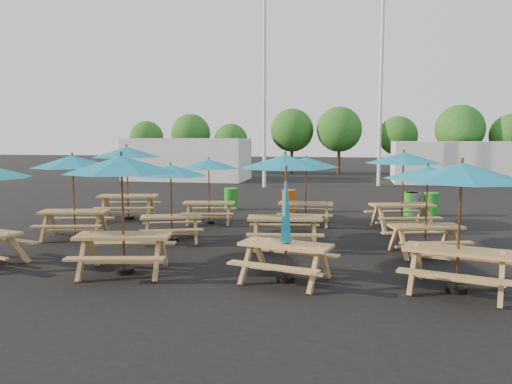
% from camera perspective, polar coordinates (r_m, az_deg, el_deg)
% --- Properties ---
extents(ground, '(120.00, 120.00, 0.00)m').
position_cam_1_polar(ground, '(14.79, -1.14, -4.86)').
color(ground, black).
rests_on(ground, ground).
extents(picnic_unit_1, '(2.72, 2.72, 2.37)m').
position_cam_1_polar(picnic_unit_1, '(14.89, -20.23, 2.85)').
color(picnic_unit_1, tan).
rests_on(picnic_unit_1, ground).
extents(picnic_unit_2, '(2.93, 2.93, 2.55)m').
position_cam_1_polar(picnic_unit_2, '(17.81, -14.56, 4.03)').
color(picnic_unit_2, tan).
rests_on(picnic_unit_2, ground).
extents(picnic_unit_3, '(2.83, 2.83, 2.50)m').
position_cam_1_polar(picnic_unit_3, '(10.65, -15.12, 2.41)').
color(picnic_unit_3, tan).
rests_on(picnic_unit_3, ground).
extents(picnic_unit_4, '(2.61, 2.61, 2.13)m').
position_cam_1_polar(picnic_unit_4, '(13.77, -9.72, 2.02)').
color(picnic_unit_4, tan).
rests_on(picnic_unit_4, ground).
extents(picnic_unit_5, '(2.38, 2.38, 2.16)m').
position_cam_1_polar(picnic_unit_5, '(16.49, -5.41, 2.85)').
color(picnic_unit_5, tan).
rests_on(picnic_unit_5, ground).
extents(picnic_unit_6, '(2.13, 1.96, 2.31)m').
position_cam_1_polar(picnic_unit_6, '(9.87, 3.42, -4.88)').
color(picnic_unit_6, tan).
rests_on(picnic_unit_6, ground).
extents(picnic_unit_7, '(2.65, 2.65, 2.43)m').
position_cam_1_polar(picnic_unit_7, '(12.75, 3.34, 2.95)').
color(picnic_unit_7, tan).
rests_on(picnic_unit_7, ground).
extents(picnic_unit_8, '(2.20, 2.20, 2.23)m').
position_cam_1_polar(picnic_unit_8, '(16.20, 5.76, 3.01)').
color(picnic_unit_8, tan).
rests_on(picnic_unit_8, ground).
extents(picnic_unit_9, '(2.86, 2.86, 2.42)m').
position_cam_1_polar(picnic_unit_9, '(9.74, 22.42, 1.42)').
color(picnic_unit_9, tan).
rests_on(picnic_unit_9, ground).
extents(picnic_unit_10, '(2.59, 2.59, 2.19)m').
position_cam_1_polar(picnic_unit_10, '(12.64, 19.01, 1.63)').
color(picnic_unit_10, tan).
rests_on(picnic_unit_10, ground).
extents(picnic_unit_11, '(2.86, 2.86, 2.42)m').
position_cam_1_polar(picnic_unit_11, '(15.92, 16.49, 3.32)').
color(picnic_unit_11, tan).
rests_on(picnic_unit_11, ground).
extents(waste_bin_0, '(0.53, 0.53, 0.85)m').
position_cam_1_polar(waste_bin_0, '(19.81, -2.88, -0.79)').
color(waste_bin_0, '#198E1E').
rests_on(waste_bin_0, ground).
extents(waste_bin_1, '(0.53, 0.53, 0.85)m').
position_cam_1_polar(waste_bin_1, '(19.22, 3.79, -1.01)').
color(waste_bin_1, '#D14C0C').
rests_on(waste_bin_1, ground).
extents(waste_bin_2, '(0.53, 0.53, 0.85)m').
position_cam_1_polar(waste_bin_2, '(19.11, 17.49, -1.33)').
color(waste_bin_2, gray).
rests_on(waste_bin_2, ground).
extents(waste_bin_3, '(0.53, 0.53, 0.85)m').
position_cam_1_polar(waste_bin_3, '(19.11, 17.34, -1.33)').
color(waste_bin_3, '#198E1E').
rests_on(waste_bin_3, ground).
extents(waste_bin_4, '(0.53, 0.53, 0.85)m').
position_cam_1_polar(waste_bin_4, '(19.23, 19.37, -1.35)').
color(waste_bin_4, '#198E1E').
rests_on(waste_bin_4, ground).
extents(mast_0, '(0.20, 0.20, 12.00)m').
position_cam_1_polar(mast_0, '(28.81, 0.97, 12.52)').
color(mast_0, silver).
rests_on(mast_0, ground).
extents(mast_1, '(0.20, 0.20, 12.00)m').
position_cam_1_polar(mast_1, '(30.37, 14.10, 12.01)').
color(mast_1, silver).
rests_on(mast_1, ground).
extents(event_tent_0, '(8.00, 4.00, 2.80)m').
position_cam_1_polar(event_tent_0, '(34.08, -7.83, 3.75)').
color(event_tent_0, silver).
rests_on(event_tent_0, ground).
extents(event_tent_1, '(7.00, 4.00, 2.60)m').
position_cam_1_polar(event_tent_1, '(33.73, 21.31, 3.19)').
color(event_tent_1, silver).
rests_on(event_tent_1, ground).
extents(tree_0, '(2.80, 2.80, 4.24)m').
position_cam_1_polar(tree_0, '(43.01, -12.39, 6.07)').
color(tree_0, '#382314').
rests_on(tree_0, ground).
extents(tree_1, '(3.11, 3.11, 4.72)m').
position_cam_1_polar(tree_1, '(40.19, -7.47, 6.62)').
color(tree_1, '#382314').
rests_on(tree_1, ground).
extents(tree_2, '(2.59, 2.59, 3.93)m').
position_cam_1_polar(tree_2, '(39.01, -2.88, 5.91)').
color(tree_2, '#382314').
rests_on(tree_2, ground).
extents(tree_3, '(3.36, 3.36, 5.09)m').
position_cam_1_polar(tree_3, '(39.20, 4.14, 7.04)').
color(tree_3, '#382314').
rests_on(tree_3, ground).
extents(tree_4, '(3.41, 3.41, 5.17)m').
position_cam_1_polar(tree_4, '(38.46, 9.50, 7.07)').
color(tree_4, '#382314').
rests_on(tree_4, ground).
extents(tree_5, '(2.94, 2.94, 4.45)m').
position_cam_1_polar(tree_5, '(38.98, 15.91, 6.19)').
color(tree_5, '#382314').
rests_on(tree_5, ground).
extents(tree_6, '(3.38, 3.38, 5.13)m').
position_cam_1_polar(tree_6, '(37.76, 22.26, 6.66)').
color(tree_6, '#382314').
rests_on(tree_6, ground).
extents(tree_7, '(2.95, 2.95, 4.48)m').
position_cam_1_polar(tree_7, '(38.56, 27.20, 5.77)').
color(tree_7, '#382314').
rests_on(tree_7, ground).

